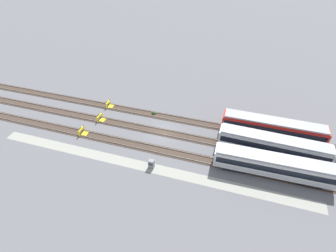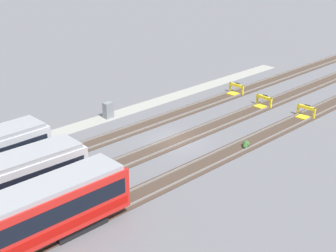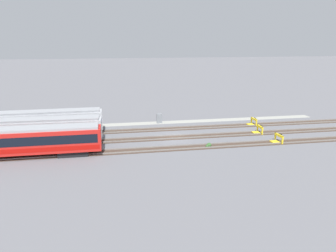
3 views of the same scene
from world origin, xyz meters
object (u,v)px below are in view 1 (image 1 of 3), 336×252
subway_car_front_row_left_inner (273,128)px  weed_clump (154,113)px  subway_car_front_row_rightmost (273,165)px  bumper_stop_nearest_track (83,132)px  electrical_cabinet (151,164)px  bumper_stop_near_inner_track (101,118)px  bumper_stop_middle_track (109,105)px  subway_car_front_row_right_inner (273,145)px

subway_car_front_row_left_inner → weed_clump: subway_car_front_row_left_inner is taller
subway_car_front_row_rightmost → bumper_stop_nearest_track: size_ratio=9.00×
electrical_cabinet → bumper_stop_near_inner_track: bearing=147.5°
subway_car_front_row_left_inner → bumper_stop_middle_track: subway_car_front_row_left_inner is taller
bumper_stop_middle_track → subway_car_front_row_right_inner: bearing=-8.2°
bumper_stop_near_inner_track → bumper_stop_middle_track: same height
electrical_cabinet → subway_car_front_row_left_inner: bearing=36.5°
subway_car_front_row_rightmost → electrical_cabinet: size_ratio=11.29×
subway_car_front_row_left_inner → subway_car_front_row_rightmost: (0.00, -9.48, 0.00)m
bumper_stop_middle_track → weed_clump: (9.92, 0.29, -0.27)m
subway_car_front_row_right_inner → electrical_cabinet: subway_car_front_row_right_inner is taller
subway_car_front_row_rightmost → electrical_cabinet: subway_car_front_row_rightmost is taller
subway_car_front_row_right_inner → bumper_stop_middle_track: subway_car_front_row_right_inner is taller
subway_car_front_row_rightmost → electrical_cabinet: bearing=-167.3°
subway_car_front_row_right_inner → subway_car_front_row_rightmost: bearing=-90.0°
subway_car_front_row_rightmost → electrical_cabinet: 18.93m
bumper_stop_near_inner_track → weed_clump: size_ratio=2.18×
bumper_stop_nearest_track → bumper_stop_middle_track: size_ratio=1.00×
weed_clump → subway_car_front_row_rightmost: bearing=-23.0°
subway_car_front_row_rightmost → bumper_stop_nearest_track: 33.49m
subway_car_front_row_right_inner → weed_clump: size_ratio=19.64×
subway_car_front_row_right_inner → electrical_cabinet: size_ratio=11.29×
subway_car_front_row_rightmost → weed_clump: 24.96m
subway_car_front_row_rightmost → bumper_stop_near_inner_track: 32.65m
subway_car_front_row_rightmost → electrical_cabinet: (-18.43, -4.14, -1.24)m
bumper_stop_nearest_track → electrical_cabinet: 15.58m
subway_car_front_row_right_inner → bumper_stop_nearest_track: (-33.46, -4.74, -1.53)m
subway_car_front_row_left_inner → bumper_stop_nearest_track: (-33.46, -9.50, -1.53)m
weed_clump → subway_car_front_row_left_inner: bearing=-0.6°
subway_car_front_row_right_inner → bumper_stop_near_inner_track: size_ratio=8.99×
subway_car_front_row_left_inner → weed_clump: bearing=179.4°
electrical_cabinet → weed_clump: (-4.49, 13.86, -0.56)m
subway_car_front_row_rightmost → bumper_stop_near_inner_track: (-32.27, 4.68, -1.53)m
subway_car_front_row_rightmost → bumper_stop_middle_track: subway_car_front_row_rightmost is taller
subway_car_front_row_right_inner → bumper_stop_nearest_track: subway_car_front_row_right_inner is taller
bumper_stop_middle_track → electrical_cabinet: 19.80m
subway_car_front_row_left_inner → weed_clump: 22.99m
bumper_stop_middle_track → subway_car_front_row_left_inner: bearing=0.1°
bumper_stop_near_inner_track → bumper_stop_middle_track: (-0.57, 4.75, 0.00)m
bumper_stop_nearest_track → electrical_cabinet: bearing=-15.3°
bumper_stop_near_inner_track → electrical_cabinet: size_ratio=1.26×
electrical_cabinet → weed_clump: bearing=107.9°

